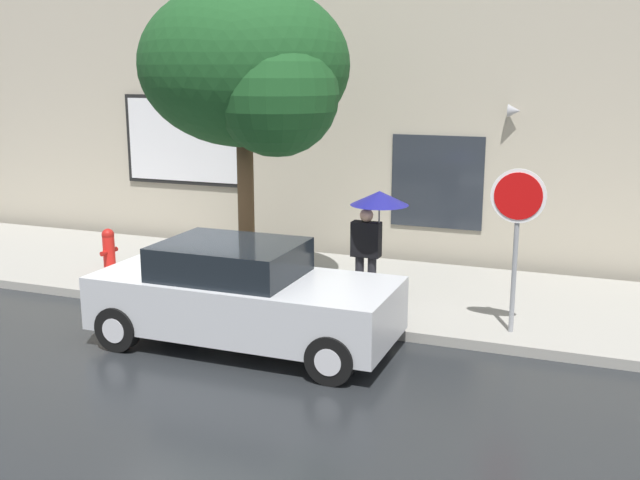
{
  "coord_description": "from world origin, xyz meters",
  "views": [
    {
      "loc": [
        5.29,
        -8.97,
        3.85
      ],
      "look_at": [
        1.12,
        1.8,
        1.2
      ],
      "focal_mm": 42.07,
      "sensor_mm": 36.0,
      "label": 1
    }
  ],
  "objects_px": {
    "street_tree": "(250,72)",
    "stop_sign": "(517,218)",
    "fire_hydrant": "(109,251)",
    "parked_car": "(242,296)",
    "pedestrian_with_umbrella": "(375,216)"
  },
  "relations": [
    {
      "from": "fire_hydrant",
      "to": "street_tree",
      "type": "distance_m",
      "value": 4.51
    },
    {
      "from": "fire_hydrant",
      "to": "street_tree",
      "type": "height_order",
      "value": "street_tree"
    },
    {
      "from": "parked_car",
      "to": "pedestrian_with_umbrella",
      "type": "bearing_deg",
      "value": 57.09
    },
    {
      "from": "parked_car",
      "to": "fire_hydrant",
      "type": "xyz_separation_m",
      "value": [
        -3.87,
        2.17,
        -0.18
      ]
    },
    {
      "from": "stop_sign",
      "to": "pedestrian_with_umbrella",
      "type": "bearing_deg",
      "value": 167.05
    },
    {
      "from": "stop_sign",
      "to": "parked_car",
      "type": "bearing_deg",
      "value": -156.82
    },
    {
      "from": "parked_car",
      "to": "fire_hydrant",
      "type": "height_order",
      "value": "parked_car"
    },
    {
      "from": "parked_car",
      "to": "pedestrian_with_umbrella",
      "type": "distance_m",
      "value": 2.56
    },
    {
      "from": "street_tree",
      "to": "stop_sign",
      "type": "height_order",
      "value": "street_tree"
    },
    {
      "from": "parked_car",
      "to": "fire_hydrant",
      "type": "distance_m",
      "value": 4.44
    },
    {
      "from": "parked_car",
      "to": "stop_sign",
      "type": "bearing_deg",
      "value": 23.18
    },
    {
      "from": "fire_hydrant",
      "to": "pedestrian_with_umbrella",
      "type": "relative_size",
      "value": 0.44
    },
    {
      "from": "fire_hydrant",
      "to": "pedestrian_with_umbrella",
      "type": "bearing_deg",
      "value": -1.63
    },
    {
      "from": "parked_car",
      "to": "street_tree",
      "type": "height_order",
      "value": "street_tree"
    },
    {
      "from": "fire_hydrant",
      "to": "stop_sign",
      "type": "relative_size",
      "value": 0.35
    }
  ]
}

